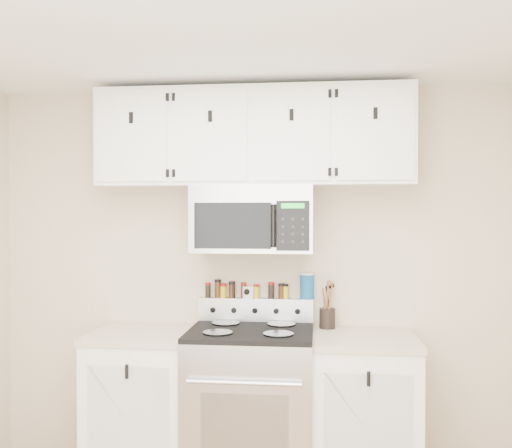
{
  "coord_description": "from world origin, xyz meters",
  "views": [
    {
      "loc": [
        0.4,
        -2.05,
        1.66
      ],
      "look_at": [
        0.03,
        1.45,
        1.6
      ],
      "focal_mm": 40.0,
      "sensor_mm": 36.0,
      "label": 1
    }
  ],
  "objects_px": {
    "utensil_crock": "(327,317)",
    "salt_canister": "(307,286)",
    "range": "(251,404)",
    "microwave": "(253,219)"
  },
  "relations": [
    {
      "from": "utensil_crock",
      "to": "salt_canister",
      "type": "height_order",
      "value": "salt_canister"
    },
    {
      "from": "utensil_crock",
      "to": "salt_canister",
      "type": "distance_m",
      "value": 0.24
    },
    {
      "from": "microwave",
      "to": "range",
      "type": "bearing_deg",
      "value": -90.23
    },
    {
      "from": "microwave",
      "to": "salt_canister",
      "type": "height_order",
      "value": "microwave"
    },
    {
      "from": "utensil_crock",
      "to": "microwave",
      "type": "bearing_deg",
      "value": -168.16
    },
    {
      "from": "microwave",
      "to": "salt_canister",
      "type": "distance_m",
      "value": 0.58
    },
    {
      "from": "range",
      "to": "microwave",
      "type": "distance_m",
      "value": 1.15
    },
    {
      "from": "microwave",
      "to": "utensil_crock",
      "type": "bearing_deg",
      "value": 11.84
    },
    {
      "from": "range",
      "to": "utensil_crock",
      "type": "distance_m",
      "value": 0.73
    },
    {
      "from": "range",
      "to": "salt_canister",
      "type": "relative_size",
      "value": 6.39
    }
  ]
}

